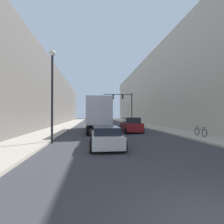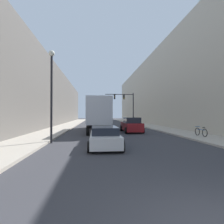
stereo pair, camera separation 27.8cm
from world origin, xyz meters
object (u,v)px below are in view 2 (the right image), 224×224
semi_truck (98,114)px  sedan_car (104,137)px  suv_car (131,125)px  traffic_signal_gantry (127,103)px  street_lamp (52,84)px  parked_bicycle (201,132)px

semi_truck → sedan_car: size_ratio=2.68×
sedan_car → suv_car: size_ratio=0.97×
semi_truck → suv_car: bearing=-26.3°
traffic_signal_gantry → street_lamp: bearing=-114.2°
suv_car → traffic_signal_gantry: traffic_signal_gantry is taller
traffic_signal_gantry → street_lamp: (-9.66, -21.54, -0.04)m
traffic_signal_gantry → street_lamp: size_ratio=0.94×
suv_car → traffic_signal_gantry: size_ratio=0.73×
suv_car → parked_bicycle: (5.21, -5.72, -0.30)m
semi_truck → parked_bicycle: size_ratio=6.78×
semi_truck → suv_car: 4.64m
traffic_signal_gantry → street_lamp: 23.60m
sedan_car → traffic_signal_gantry: (5.83, 23.41, 3.80)m
parked_bicycle → suv_car: bearing=132.3°
semi_truck → street_lamp: 10.28m
suv_car → parked_bicycle: 7.74m
semi_truck → sedan_car: (0.21, -11.24, -1.57)m
sedan_car → parked_bicycle: bearing=21.7°
suv_car → sedan_car: bearing=-112.1°
suv_car → semi_truck: bearing=153.7°
semi_truck → street_lamp: street_lamp is taller
suv_car → traffic_signal_gantry: bearing=81.7°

